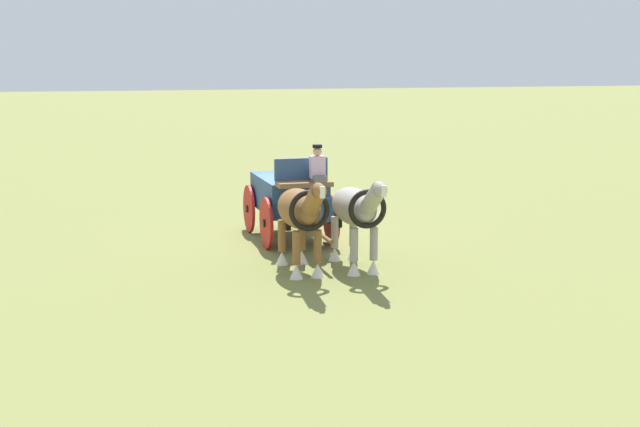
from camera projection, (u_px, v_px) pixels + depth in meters
name	position (u px, v px, depth m)	size (l,w,h in m)	color
ground_plane	(289.00, 238.00, 23.18)	(220.00, 220.00, 0.00)	olive
show_wagon	(290.00, 196.00, 22.82)	(5.74, 1.91, 2.67)	#2D4C7A
draft_horse_near	(356.00, 210.00, 19.58)	(3.17, 0.88, 2.23)	#9E998E
draft_horse_off	(301.00, 213.00, 19.23)	(3.01, 0.91, 2.25)	brown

